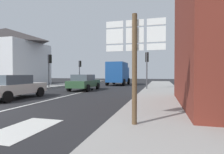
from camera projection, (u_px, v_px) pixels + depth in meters
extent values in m
plane|color=#232326|center=(89.00, 91.00, 16.32)|extent=(80.00, 80.00, 0.00)
cube|color=#9E9B96|center=(161.00, 94.00, 12.73)|extent=(3.14, 44.00, 0.14)
cube|color=#9E9B96|center=(14.00, 90.00, 16.05)|extent=(3.14, 44.00, 0.14)
cube|color=silver|center=(66.00, 96.00, 12.46)|extent=(0.16, 12.00, 0.01)
cube|color=silver|center=(24.00, 129.00, 5.02)|extent=(1.20, 2.20, 0.01)
cube|color=silver|center=(6.00, 64.00, 23.63)|extent=(8.88, 7.01, 5.53)
pyramid|color=#383333|center=(6.00, 36.00, 23.56)|extent=(9.32, 7.36, 2.02)
cube|color=silver|center=(28.00, 81.00, 27.63)|extent=(5.33, 1.20, 0.70)
cube|color=beige|center=(14.00, 89.00, 11.04)|extent=(1.75, 4.20, 0.60)
cube|color=#47515B|center=(10.00, 80.00, 10.79)|extent=(1.55, 2.10, 0.55)
cylinder|color=black|center=(19.00, 91.00, 12.58)|extent=(0.22, 0.64, 0.64)
cylinder|color=black|center=(40.00, 92.00, 12.12)|extent=(0.22, 0.64, 0.64)
cylinder|color=black|center=(7.00, 97.00, 9.51)|extent=(0.22, 0.64, 0.64)
cube|color=#2D5133|center=(84.00, 84.00, 16.87)|extent=(1.84, 4.24, 0.60)
cube|color=#47515B|center=(83.00, 78.00, 16.62)|extent=(1.60, 2.13, 0.55)
cylinder|color=black|center=(82.00, 86.00, 18.40)|extent=(0.23, 0.64, 0.64)
cylinder|color=black|center=(98.00, 86.00, 17.97)|extent=(0.23, 0.64, 0.64)
cylinder|color=black|center=(69.00, 88.00, 15.78)|extent=(0.23, 0.64, 0.64)
cylinder|color=black|center=(88.00, 88.00, 15.35)|extent=(0.23, 0.64, 0.64)
cube|color=#19478C|center=(117.00, 72.00, 23.88)|extent=(2.22, 3.71, 2.60)
cube|color=#19478C|center=(121.00, 74.00, 26.30)|extent=(2.10, 1.31, 2.00)
cube|color=#47515B|center=(121.00, 69.00, 26.33)|extent=(1.76, 0.11, 0.70)
cylinder|color=black|center=(114.00, 81.00, 26.56)|extent=(0.29, 0.90, 0.90)
cylinder|color=black|center=(129.00, 81.00, 25.97)|extent=(0.29, 0.90, 0.90)
cylinder|color=black|center=(107.00, 82.00, 23.29)|extent=(0.29, 0.90, 0.90)
cylinder|color=black|center=(124.00, 82.00, 22.70)|extent=(0.29, 0.90, 0.90)
cylinder|color=brown|center=(134.00, 72.00, 4.97)|extent=(0.14, 0.14, 3.20)
cube|color=white|center=(115.00, 25.00, 5.15)|extent=(0.50, 0.03, 0.18)
cube|color=black|center=(115.00, 25.00, 5.16)|extent=(0.43, 0.01, 0.13)
cube|color=white|center=(115.00, 36.00, 5.15)|extent=(0.50, 0.03, 0.42)
cube|color=black|center=(115.00, 37.00, 5.17)|extent=(0.43, 0.01, 0.32)
cube|color=white|center=(115.00, 48.00, 5.16)|extent=(0.50, 0.03, 0.18)
cube|color=black|center=(115.00, 48.00, 5.18)|extent=(0.43, 0.01, 0.13)
cube|color=white|center=(135.00, 23.00, 4.99)|extent=(0.50, 0.03, 0.18)
cube|color=black|center=(135.00, 23.00, 5.01)|extent=(0.43, 0.01, 0.13)
cube|color=white|center=(135.00, 35.00, 5.00)|extent=(0.50, 0.03, 0.42)
cube|color=black|center=(135.00, 35.00, 5.02)|extent=(0.43, 0.01, 0.32)
cube|color=white|center=(135.00, 47.00, 5.01)|extent=(0.50, 0.03, 0.18)
cube|color=black|center=(135.00, 48.00, 5.03)|extent=(0.43, 0.01, 0.13)
cube|color=white|center=(156.00, 21.00, 4.84)|extent=(0.50, 0.03, 0.18)
cube|color=black|center=(156.00, 22.00, 4.86)|extent=(0.43, 0.01, 0.13)
cube|color=white|center=(156.00, 34.00, 4.85)|extent=(0.50, 0.03, 0.42)
cube|color=black|center=(156.00, 34.00, 4.87)|extent=(0.43, 0.01, 0.32)
cube|color=white|center=(156.00, 47.00, 4.86)|extent=(0.50, 0.03, 0.18)
cube|color=black|center=(156.00, 47.00, 4.87)|extent=(0.43, 0.01, 0.13)
cylinder|color=#47474C|center=(147.00, 71.00, 16.77)|extent=(0.12, 0.12, 3.56)
cube|color=black|center=(147.00, 57.00, 16.94)|extent=(0.30, 0.28, 0.90)
sphere|color=#360303|center=(147.00, 54.00, 17.07)|extent=(0.18, 0.18, 0.18)
sphere|color=orange|center=(147.00, 57.00, 17.07)|extent=(0.18, 0.18, 0.18)
sphere|color=black|center=(147.00, 60.00, 17.08)|extent=(0.18, 0.18, 0.18)
cylinder|color=#47474C|center=(79.00, 73.00, 26.03)|extent=(0.12, 0.12, 3.45)
cube|color=black|center=(80.00, 64.00, 26.20)|extent=(0.30, 0.28, 0.90)
sphere|color=#360303|center=(80.00, 62.00, 26.33)|extent=(0.18, 0.18, 0.18)
sphere|color=orange|center=(80.00, 64.00, 26.34)|extent=(0.18, 0.18, 0.18)
sphere|color=black|center=(80.00, 66.00, 26.34)|extent=(0.18, 0.18, 0.18)
cylinder|color=#47474C|center=(49.00, 71.00, 18.89)|extent=(0.12, 0.12, 3.57)
cube|color=black|center=(50.00, 59.00, 19.06)|extent=(0.30, 0.28, 0.90)
sphere|color=#360303|center=(51.00, 56.00, 19.19)|extent=(0.18, 0.18, 0.18)
sphere|color=orange|center=(51.00, 59.00, 19.19)|extent=(0.18, 0.18, 0.18)
sphere|color=black|center=(51.00, 62.00, 19.20)|extent=(0.18, 0.18, 0.18)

